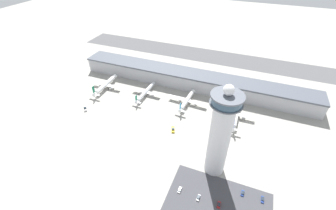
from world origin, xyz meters
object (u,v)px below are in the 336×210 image
object	(u,v)px
car_green_van	(243,193)
car_grey_coupe	(180,190)
airplane_gate_charlie	(187,100)
service_truck_baggage	(173,129)
car_yellow_taxi	(198,198)
service_truck_catering	(216,123)
car_red_hatchback	(262,199)
service_truck_fuel	(85,109)
control_tower	(220,133)
airplane_gate_bravo	(146,92)
airplane_gate_delta	(236,114)
car_maroon_suv	(219,205)
airplane_gate_alpha	(105,85)

from	to	relation	value
car_green_van	car_grey_coupe	size ratio (longest dim) A/B	0.99
airplane_gate_charlie	car_grey_coupe	world-z (taller)	airplane_gate_charlie
service_truck_baggage	car_yellow_taxi	bearing A→B (deg)	-54.92
service_truck_catering	car_red_hatchback	xyz separation A→B (m)	(41.85, -60.32, -0.46)
service_truck_fuel	car_yellow_taxi	world-z (taller)	service_truck_fuel
control_tower	airplane_gate_charlie	world-z (taller)	control_tower
airplane_gate_bravo	airplane_gate_delta	world-z (taller)	airplane_gate_delta
service_truck_baggage	car_maroon_suv	world-z (taller)	service_truck_baggage
airplane_gate_bravo	airplane_gate_charlie	bearing A→B (deg)	1.37
car_green_van	airplane_gate_charlie	bearing A→B (deg)	128.65
car_maroon_suv	airplane_gate_bravo	bearing A→B (deg)	136.10
airplane_gate_alpha	service_truck_fuel	xyz separation A→B (m)	(2.96, -38.68, -3.45)
airplane_gate_alpha	service_truck_baggage	size ratio (longest dim) A/B	5.50
control_tower	service_truck_fuel	world-z (taller)	control_tower
control_tower	car_maroon_suv	bearing A→B (deg)	-71.00
airplane_gate_bravo	service_truck_fuel	xyz separation A→B (m)	(-43.12, -42.84, -2.83)
service_truck_fuel	car_grey_coupe	size ratio (longest dim) A/B	1.54
airplane_gate_alpha	airplane_gate_charlie	distance (m)	90.71
control_tower	car_grey_coupe	xyz separation A→B (m)	(-16.84, -25.48, -34.14)
car_maroon_suv	service_truck_catering	bearing A→B (deg)	102.89
airplane_gate_bravo	airplane_gate_charlie	size ratio (longest dim) A/B	1.01
car_maroon_suv	airplane_gate_delta	bearing A→B (deg)	91.54
service_truck_fuel	car_yellow_taxi	xyz separation A→B (m)	(124.94, -48.56, -0.49)
car_green_van	airplane_gate_bravo	bearing A→B (deg)	144.11
airplane_gate_delta	service_truck_fuel	world-z (taller)	airplane_gate_delta
airplane_gate_charlie	service_truck_baggage	bearing A→B (deg)	-89.25
service_truck_catering	car_green_van	world-z (taller)	service_truck_catering
airplane_gate_charlie	car_red_hatchback	world-z (taller)	airplane_gate_charlie
airplane_gate_charlie	car_grey_coupe	size ratio (longest dim) A/B	8.71
car_green_van	car_red_hatchback	xyz separation A→B (m)	(12.25, 0.15, -0.05)
car_green_van	car_yellow_taxi	xyz separation A→B (m)	(-25.75, -13.58, 0.04)
airplane_gate_charlie	car_maroon_suv	xyz separation A→B (m)	(50.41, -92.37, -3.91)
airplane_gate_bravo	airplane_gate_charlie	world-z (taller)	airplane_gate_charlie
control_tower	airplane_gate_bravo	distance (m)	112.11
control_tower	car_grey_coupe	bearing A→B (deg)	-123.47
control_tower	service_truck_baggage	world-z (taller)	control_tower
airplane_gate_delta	service_truck_baggage	world-z (taller)	airplane_gate_delta
service_truck_fuel	car_green_van	world-z (taller)	service_truck_fuel
airplane_gate_charlie	service_truck_baggage	size ratio (longest dim) A/B	5.18
airplane_gate_bravo	car_red_hatchback	distance (m)	142.82
control_tower	airplane_gate_alpha	size ratio (longest dim) A/B	1.70
service_truck_catering	car_grey_coupe	xyz separation A→B (m)	(-8.93, -73.27, -0.36)
airplane_gate_bravo	airplane_gate_delta	distance (m)	92.57
airplane_gate_alpha	service_truck_fuel	distance (m)	38.95
car_grey_coupe	car_maroon_suv	distance (m)	25.86
car_red_hatchback	car_grey_coupe	xyz separation A→B (m)	(-50.78, -12.95, 0.10)
airplane_gate_delta	car_maroon_suv	size ratio (longest dim) A/B	9.96
airplane_gate_charlie	service_truck_fuel	xyz separation A→B (m)	(-87.60, -43.90, -3.36)
control_tower	airplane_gate_bravo	bearing A→B (deg)	142.82
service_truck_fuel	airplane_gate_bravo	bearing A→B (deg)	44.81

